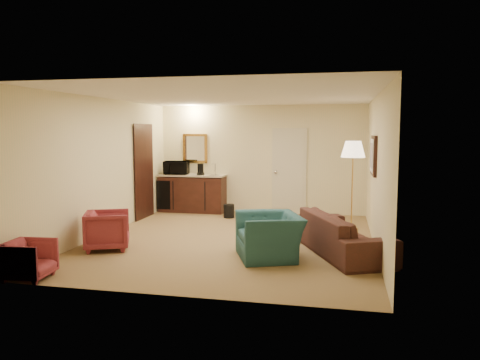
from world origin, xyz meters
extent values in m
plane|color=#8C6947|center=(0.00, 0.00, 0.00)|extent=(6.00, 6.00, 0.00)
cube|color=beige|center=(0.00, 3.00, 1.30)|extent=(5.00, 0.02, 2.60)
cube|color=beige|center=(-2.50, 0.00, 1.30)|extent=(0.02, 6.00, 2.60)
cube|color=beige|center=(2.50, 0.00, 1.30)|extent=(0.02, 6.00, 2.60)
cube|color=white|center=(0.00, 0.00, 2.60)|extent=(5.00, 6.00, 0.02)
cube|color=beige|center=(0.70, 2.97, 1.02)|extent=(0.82, 0.06, 2.05)
cube|color=black|center=(-2.47, 1.70, 1.05)|extent=(0.06, 0.98, 2.10)
cube|color=gold|center=(-1.65, 2.97, 1.55)|extent=(0.62, 0.04, 0.72)
cube|color=black|center=(2.46, 0.40, 1.55)|extent=(0.06, 0.90, 0.70)
cube|color=#3C1A13|center=(-1.65, 2.72, 0.46)|extent=(1.64, 0.58, 0.92)
imported|color=black|center=(1.95, -0.56, 0.43)|extent=(1.49, 2.30, 0.87)
imported|color=#214B54|center=(0.83, -1.05, 0.46)|extent=(1.02, 1.24, 0.93)
imported|color=maroon|center=(-1.90, -1.11, 0.36)|extent=(0.88, 0.90, 0.72)
imported|color=maroon|center=(-2.15, -2.80, 0.29)|extent=(0.58, 0.61, 0.58)
cube|color=black|center=(0.68, 0.16, 0.20)|extent=(0.72, 0.51, 0.40)
cube|color=gold|center=(2.14, 1.40, 0.90)|extent=(0.49, 0.49, 1.79)
cylinder|color=black|center=(-0.58, 2.12, 0.15)|extent=(0.25, 0.25, 0.31)
imported|color=black|center=(-2.04, 2.68, 1.12)|extent=(0.62, 0.40, 0.40)
cylinder|color=black|center=(-1.41, 2.64, 1.06)|extent=(0.18, 0.18, 0.28)
camera|label=1|loc=(1.91, -8.16, 1.98)|focal=35.00mm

